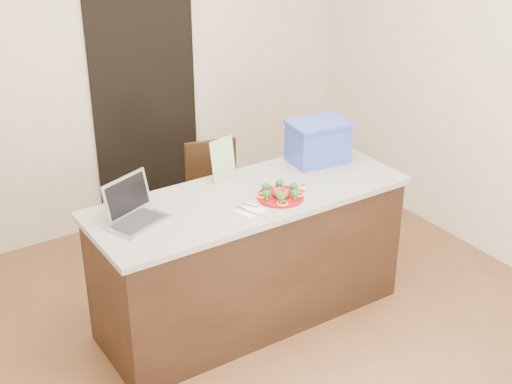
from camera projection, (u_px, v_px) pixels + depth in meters
ground at (271, 333)px, 4.69m from camera, size 4.00×4.00×0.00m
room_shell at (273, 99)px, 3.98m from camera, size 4.00×4.00×4.00m
doorway at (145, 104)px, 5.79m from camera, size 0.90×0.02×2.00m
island at (250, 257)px, 4.67m from camera, size 2.06×0.76×0.92m
plate at (280, 196)px, 4.42m from camera, size 0.29×0.29×0.02m
meatballs at (280, 192)px, 4.41m from camera, size 0.11×0.12×0.04m
broccoli at (280, 190)px, 4.40m from camera, size 0.25×0.23×0.04m
pepper_rings at (280, 195)px, 4.42m from camera, size 0.27×0.27×0.01m
napkin at (250, 211)px, 4.27m from camera, size 0.17×0.17×0.01m
fork at (246, 210)px, 4.27m from camera, size 0.06×0.17×0.00m
knife at (256, 209)px, 4.27m from camera, size 0.07×0.18×0.01m
yogurt_bottle at (303, 189)px, 4.48m from camera, size 0.03×0.03×0.06m
laptop at (132, 209)px, 4.15m from camera, size 0.41×0.39×0.24m
leaflet at (223, 159)px, 4.62m from camera, size 0.20×0.08×0.28m
blue_box at (318, 141)px, 4.88m from camera, size 0.43×0.33×0.29m
chair at (218, 192)px, 5.44m from camera, size 0.48×0.48×0.90m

